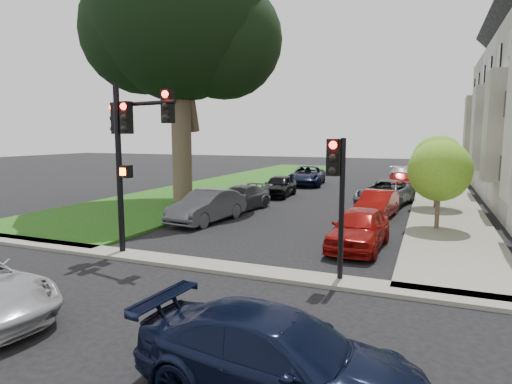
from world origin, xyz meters
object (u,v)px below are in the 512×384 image
at_px(eucalyptus, 178,12).
at_px(car_parked_8, 307,176).
at_px(car_cross_far, 278,358).
at_px(car_parked_0, 359,228).
at_px(traffic_signal_main, 130,139).
at_px(car_parked_1, 377,204).
at_px(car_parked_6, 240,198).
at_px(car_parked_7, 279,186).
at_px(traffic_signal_secondary, 337,183).
at_px(car_parked_3, 400,180).
at_px(small_tree_b, 438,160).
at_px(small_tree_a, 440,171).
at_px(car_parked_4, 402,175).
at_px(car_parked_2, 385,193).
at_px(small_tree_c, 436,155).
at_px(car_parked_5, 207,206).

bearing_deg(eucalyptus, car_parked_8, 69.83).
relative_size(car_cross_far, car_parked_0, 1.08).
distance_m(traffic_signal_main, car_parked_1, 12.58).
bearing_deg(car_parked_6, car_parked_8, 98.00).
xyz_separation_m(traffic_signal_main, car_parked_8, (-0.13, 22.35, -3.17)).
relative_size(eucalyptus, car_cross_far, 3.44).
xyz_separation_m(car_cross_far, car_parked_6, (-7.50, 15.15, -0.02)).
bearing_deg(car_parked_8, car_parked_7, -97.61).
bearing_deg(traffic_signal_secondary, car_parked_3, 89.27).
relative_size(eucalyptus, car_parked_7, 3.84).
relative_size(small_tree_b, car_parked_1, 1.00).
relative_size(small_tree_a, car_parked_3, 0.95).
xyz_separation_m(traffic_signal_main, car_parked_4, (6.98, 27.29, -3.27)).
xyz_separation_m(traffic_signal_secondary, car_parked_0, (0.06, 3.86, -2.04)).
bearing_deg(eucalyptus, car_parked_6, -11.77).
bearing_deg(car_parked_2, car_parked_7, -178.18).
distance_m(car_parked_7, car_parked_8, 7.07).
relative_size(small_tree_c, car_cross_far, 0.82).
distance_m(small_tree_c, traffic_signal_secondary, 23.48).
bearing_deg(car_parked_5, eucalyptus, 139.86).
bearing_deg(eucalyptus, traffic_signal_secondary, -42.23).
distance_m(car_cross_far, car_parked_8, 29.00).
height_order(traffic_signal_main, car_parked_3, traffic_signal_main).
xyz_separation_m(traffic_signal_main, car_cross_far, (7.18, -5.71, -3.26)).
height_order(small_tree_c, car_parked_7, small_tree_c).
distance_m(car_cross_far, car_parked_5, 13.89).
xyz_separation_m(small_tree_c, car_parked_7, (-9.64, -8.01, -1.85)).
height_order(car_cross_far, car_parked_7, car_parked_7).
distance_m(small_tree_b, car_parked_4, 14.02).
bearing_deg(car_parked_4, car_parked_0, -101.55).
distance_m(car_cross_far, car_parked_2, 19.89).
height_order(car_parked_3, car_parked_6, car_parked_3).
relative_size(car_parked_2, car_parked_3, 1.29).
bearing_deg(small_tree_b, car_parked_3, 105.93).
bearing_deg(small_tree_c, car_cross_far, -94.68).
bearing_deg(car_parked_7, eucalyptus, -135.06).
xyz_separation_m(small_tree_a, car_cross_far, (-2.37, -13.65, -1.90)).
height_order(eucalyptus, car_parked_3, eucalyptus).
relative_size(traffic_signal_main, car_parked_8, 1.02).
relative_size(car_parked_2, car_parked_6, 1.16).
bearing_deg(car_parked_0, traffic_signal_main, -148.14).
relative_size(small_tree_b, small_tree_c, 1.06).
bearing_deg(car_parked_0, traffic_signal_secondary, -87.79).
xyz_separation_m(small_tree_b, car_parked_7, (-9.64, 1.61, -1.99)).
bearing_deg(small_tree_c, car_parked_0, -97.68).
height_order(car_parked_2, car_parked_3, car_parked_2).
xyz_separation_m(eucalyptus, car_parked_0, (11.47, -6.51, -10.26)).
distance_m(small_tree_a, car_parked_1, 3.92).
height_order(small_tree_c, car_parked_2, small_tree_c).
bearing_deg(traffic_signal_secondary, car_parked_5, 140.68).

